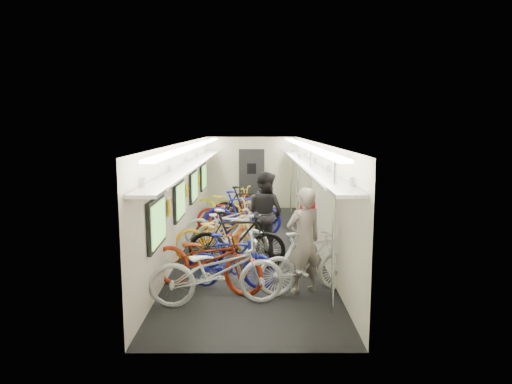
{
  "coord_description": "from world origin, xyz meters",
  "views": [
    {
      "loc": [
        0.1,
        -10.26,
        2.77
      ],
      "look_at": [
        0.13,
        0.86,
        1.15
      ],
      "focal_mm": 32.0,
      "sensor_mm": 36.0,
      "label": 1
    }
  ],
  "objects_px": {
    "passenger_near": "(304,241)",
    "passenger_mid": "(265,213)",
    "bicycle_0": "(217,271)",
    "bicycle_1": "(231,261)",
    "backpack": "(308,213)"
  },
  "relations": [
    {
      "from": "passenger_near",
      "to": "passenger_mid",
      "type": "relative_size",
      "value": 0.98
    },
    {
      "from": "passenger_mid",
      "to": "bicycle_0",
      "type": "bearing_deg",
      "value": 112.01
    },
    {
      "from": "bicycle_0",
      "to": "bicycle_1",
      "type": "distance_m",
      "value": 0.78
    },
    {
      "from": "bicycle_0",
      "to": "passenger_mid",
      "type": "height_order",
      "value": "passenger_mid"
    },
    {
      "from": "bicycle_0",
      "to": "bicycle_1",
      "type": "height_order",
      "value": "bicycle_0"
    },
    {
      "from": "passenger_mid",
      "to": "backpack",
      "type": "distance_m",
      "value": 2.02
    },
    {
      "from": "passenger_near",
      "to": "passenger_mid",
      "type": "bearing_deg",
      "value": -101.44
    },
    {
      "from": "bicycle_0",
      "to": "backpack",
      "type": "distance_m",
      "value": 1.93
    },
    {
      "from": "bicycle_1",
      "to": "passenger_mid",
      "type": "xyz_separation_m",
      "value": [
        0.62,
        2.07,
        0.43
      ]
    },
    {
      "from": "bicycle_1",
      "to": "backpack",
      "type": "relative_size",
      "value": 4.15
    },
    {
      "from": "bicycle_0",
      "to": "passenger_near",
      "type": "xyz_separation_m",
      "value": [
        1.39,
        0.54,
        0.34
      ]
    },
    {
      "from": "bicycle_0",
      "to": "backpack",
      "type": "bearing_deg",
      "value": -65.16
    },
    {
      "from": "bicycle_1",
      "to": "passenger_near",
      "type": "height_order",
      "value": "passenger_near"
    },
    {
      "from": "passenger_near",
      "to": "backpack",
      "type": "bearing_deg",
      "value": -130.46
    },
    {
      "from": "passenger_mid",
      "to": "bicycle_1",
      "type": "bearing_deg",
      "value": 111.12
    }
  ]
}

